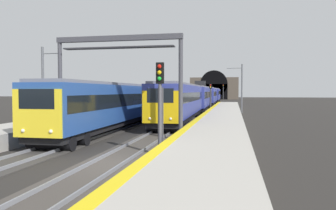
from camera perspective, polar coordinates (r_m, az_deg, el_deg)
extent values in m
plane|color=#282623|center=(14.83, -10.39, -10.38)|extent=(320.00, 320.00, 0.00)
cube|color=#ADA89E|center=(13.75, 6.34, -9.34)|extent=(112.00, 3.97, 0.96)
cube|color=yellow|center=(13.92, -0.84, -7.16)|extent=(112.00, 0.50, 0.01)
cube|color=#423D38|center=(14.83, -10.39, -10.26)|extent=(160.00, 2.73, 0.06)
cube|color=gray|center=(15.08, -12.96, -9.66)|extent=(160.00, 0.07, 0.15)
cube|color=gray|center=(14.56, -7.73, -10.06)|extent=(160.00, 0.07, 0.15)
cube|color=#383533|center=(17.01, -24.84, -8.80)|extent=(160.00, 2.67, 0.06)
cube|color=gray|center=(17.42, -26.77, -8.22)|extent=(160.00, 0.07, 0.15)
cube|color=gray|center=(16.58, -22.83, -8.69)|extent=(160.00, 0.07, 0.15)
cube|color=navy|center=(33.30, 2.15, 0.91)|extent=(19.63, 3.13, 2.91)
cube|color=black|center=(33.29, 2.15, 1.50)|extent=(18.85, 3.15, 0.87)
cube|color=slate|center=(33.29, 2.16, 3.59)|extent=(19.04, 2.70, 0.20)
cube|color=black|center=(33.39, 2.15, -1.89)|extent=(19.24, 2.79, 0.48)
cylinder|color=black|center=(25.03, -0.75, -4.07)|extent=(0.91, 2.62, 0.87)
cylinder|color=black|center=(26.78, 0.01, -3.64)|extent=(0.91, 2.62, 0.87)
cylinder|color=black|center=(40.08, 3.57, -1.60)|extent=(0.91, 2.62, 0.87)
cylinder|color=black|center=(41.86, 3.87, -1.43)|extent=(0.91, 2.62, 0.87)
cube|color=#E5B20F|center=(23.63, -1.37, -0.37)|extent=(0.16, 2.72, 2.40)
cube|color=black|center=(23.56, -1.39, 1.67)|extent=(0.07, 1.98, 1.05)
sphere|color=#F2EACC|center=(23.48, 0.46, -2.46)|extent=(0.20, 0.20, 0.20)
sphere|color=#F2EACC|center=(23.81, -3.23, -2.39)|extent=(0.20, 0.20, 0.20)
cube|color=navy|center=(53.29, 5.68, 1.49)|extent=(19.63, 3.13, 2.91)
cube|color=black|center=(53.29, 5.69, 1.84)|extent=(18.85, 3.15, 0.95)
cube|color=slate|center=(53.29, 5.69, 3.17)|extent=(19.04, 2.70, 0.20)
cube|color=black|center=(53.34, 5.68, -0.26)|extent=(19.24, 2.79, 0.48)
cylinder|color=black|center=(44.96, 4.74, -1.16)|extent=(0.91, 2.62, 0.87)
cylinder|color=black|center=(46.74, 4.97, -1.02)|extent=(0.91, 2.62, 0.87)
cylinder|color=black|center=(59.98, 6.22, -0.25)|extent=(0.91, 2.62, 0.87)
cylinder|color=black|center=(61.78, 6.35, -0.17)|extent=(0.91, 2.62, 0.87)
cube|color=navy|center=(73.37, 7.29, 1.76)|extent=(19.63, 3.13, 2.91)
cube|color=black|center=(73.37, 7.29, 2.00)|extent=(18.85, 3.15, 0.96)
cube|color=slate|center=(73.37, 7.29, 2.97)|extent=(19.04, 2.70, 0.20)
cube|color=black|center=(73.41, 7.28, 0.48)|extent=(19.24, 2.79, 0.48)
cylinder|color=black|center=(64.89, 6.84, -0.05)|extent=(0.91, 2.62, 0.87)
cylinder|color=black|center=(66.68, 6.94, 0.02)|extent=(0.91, 2.62, 0.87)
cylinder|color=black|center=(80.17, 7.56, 0.43)|extent=(0.91, 2.62, 0.87)
cylinder|color=black|center=(81.96, 7.63, 0.48)|extent=(0.91, 2.62, 0.87)
cube|color=navy|center=(93.49, 8.20, 1.91)|extent=(19.63, 3.13, 2.91)
cube|color=black|center=(93.49, 8.20, 2.17)|extent=(18.85, 3.15, 1.00)
cube|color=slate|center=(93.49, 8.21, 2.86)|extent=(19.04, 2.70, 0.20)
cube|color=black|center=(93.52, 8.20, 0.91)|extent=(19.24, 2.79, 0.48)
cylinder|color=black|center=(84.83, 7.94, 0.54)|extent=(0.91, 2.62, 0.87)
cylinder|color=black|center=(86.63, 8.00, 0.58)|extent=(0.91, 2.62, 0.87)
cylinder|color=black|center=(100.43, 8.36, 0.84)|extent=(0.91, 2.62, 0.87)
cylinder|color=black|center=(102.23, 8.40, 0.87)|extent=(0.91, 2.62, 0.87)
cube|color=black|center=(53.30, 5.69, 3.76)|extent=(1.33, 1.72, 0.90)
cube|color=#264C99|center=(26.50, -10.52, 0.34)|extent=(19.43, 3.05, 2.85)
cube|color=black|center=(26.49, -10.52, 0.88)|extent=(18.66, 3.07, 0.97)
cube|color=slate|center=(26.49, -10.54, 3.64)|extent=(18.85, 2.62, 0.20)
cube|color=black|center=(26.61, -10.49, -3.09)|extent=(19.04, 2.70, 0.47)
cylinder|color=black|center=(19.08, -19.88, -6.31)|extent=(0.87, 2.64, 0.84)
cylinder|color=black|center=(20.63, -17.31, -5.62)|extent=(0.87, 2.64, 0.84)
cylinder|color=black|center=(32.91, -6.23, -2.53)|extent=(0.87, 2.64, 0.84)
cylinder|color=black|center=(34.62, -5.35, -2.27)|extent=(0.87, 2.64, 0.84)
cube|color=yellow|center=(17.82, -22.06, -1.39)|extent=(0.15, 2.75, 2.50)
cube|color=black|center=(17.74, -22.19, 1.00)|extent=(0.06, 2.01, 1.03)
sphere|color=#F2EACC|center=(17.43, -19.95, -4.41)|extent=(0.20, 0.20, 0.20)
sphere|color=#F2EACC|center=(18.29, -24.20, -4.16)|extent=(0.20, 0.20, 0.20)
cube|color=#264C99|center=(45.51, -1.10, 1.27)|extent=(19.43, 3.05, 2.85)
cube|color=black|center=(45.51, -1.10, 1.63)|extent=(18.66, 3.07, 0.98)
cube|color=slate|center=(45.51, -1.10, 3.19)|extent=(18.85, 2.62, 0.20)
cube|color=black|center=(45.58, -1.10, -0.74)|extent=(19.04, 2.70, 0.47)
cylinder|color=black|center=(37.34, -3.83, -1.92)|extent=(0.87, 2.64, 0.84)
cylinder|color=black|center=(39.08, -3.15, -1.72)|extent=(0.87, 2.64, 0.84)
cylinder|color=black|center=(52.16, 0.44, -0.66)|extent=(0.87, 2.64, 0.84)
cylinder|color=black|center=(53.92, 0.79, -0.56)|extent=(0.87, 2.64, 0.84)
cylinder|color=#4C4C54|center=(16.10, -1.41, -2.74)|extent=(0.16, 0.16, 3.65)
cube|color=black|center=(16.06, -1.42, 5.64)|extent=(0.20, 0.38, 1.05)
cube|color=#4C4C54|center=(16.24, -1.30, -2.70)|extent=(0.04, 0.28, 3.28)
sphere|color=red|center=(15.95, -1.52, 6.83)|extent=(0.20, 0.20, 0.20)
sphere|color=yellow|center=(15.93, -1.52, 5.75)|extent=(0.20, 0.20, 0.20)
sphere|color=green|center=(15.92, -1.52, 4.68)|extent=(0.20, 0.20, 0.20)
cylinder|color=#38383D|center=(51.15, 7.49, 0.83)|extent=(0.16, 0.16, 3.66)
cube|color=black|center=(51.13, 7.51, 3.30)|extent=(0.20, 0.38, 0.75)
cube|color=#38383D|center=(51.29, 7.50, 0.84)|extent=(0.04, 0.28, 3.29)
sphere|color=red|center=(51.01, 7.50, 3.50)|extent=(0.20, 0.20, 0.20)
sphere|color=yellow|center=(51.00, 7.50, 3.17)|extent=(0.20, 0.20, 0.20)
cylinder|color=#38383D|center=(112.94, 9.71, 2.03)|extent=(0.16, 0.16, 4.90)
cube|color=black|center=(112.96, 9.72, 3.47)|extent=(0.20, 0.38, 0.75)
cube|color=#38383D|center=(113.08, 9.71, 2.04)|extent=(0.04, 0.28, 4.41)
sphere|color=red|center=(112.83, 9.71, 3.56)|extent=(0.20, 0.20, 0.20)
sphere|color=yellow|center=(112.82, 9.71, 3.41)|extent=(0.20, 0.20, 0.20)
cylinder|color=#3F3F47|center=(23.97, -18.45, 2.45)|extent=(0.28, 0.28, 6.66)
cylinder|color=#3F3F47|center=(21.04, 2.25, 2.59)|extent=(0.28, 0.28, 6.66)
cube|color=#3F3F47|center=(22.42, -8.84, 11.55)|extent=(0.36, 8.86, 0.35)
cube|color=#2D2D33|center=(22.33, -8.83, 9.96)|extent=(0.70, 7.72, 0.08)
cube|color=#51473D|center=(128.61, 8.11, 2.92)|extent=(2.01, 18.93, 8.61)
cube|color=black|center=(127.56, 8.08, 2.35)|extent=(0.12, 10.60, 6.03)
cylinder|color=black|center=(127.59, 8.08, 3.70)|extent=(0.12, 10.60, 10.60)
cylinder|color=#595B60|center=(49.80, 12.90, 2.85)|extent=(0.22, 0.22, 7.31)
cylinder|color=#595B60|center=(49.90, 11.63, 6.38)|extent=(0.08, 2.26, 0.08)
cylinder|color=#595B60|center=(30.65, -21.18, 2.87)|extent=(0.22, 0.22, 7.17)
cylinder|color=#595B60|center=(30.39, -19.96, 8.54)|extent=(0.08, 1.63, 0.08)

